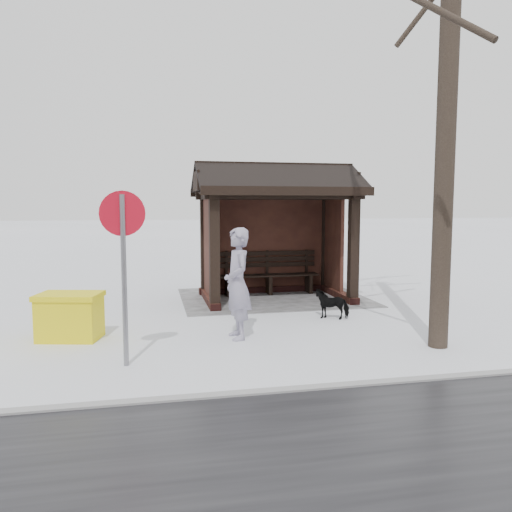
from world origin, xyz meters
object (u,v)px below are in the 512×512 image
Objects in this scene: grit_bin at (70,316)px; bus_shelter at (274,204)px; pedestrian at (237,283)px; road_sign at (123,240)px; dog at (332,304)px.

bus_shelter is at bearing -132.73° from grit_bin.
road_sign reaches higher than pedestrian.
pedestrian is 0.77× the size of road_sign.
bus_shelter reaches higher than grit_bin.
grit_bin is 2.22m from road_sign.
grit_bin is (4.05, 2.76, -1.79)m from bus_shelter.
road_sign is at bearing -64.68° from pedestrian.
grit_bin is (2.64, -0.49, -0.52)m from pedestrian.
bus_shelter is 3.76m from pedestrian.
road_sign is at bearing 53.97° from bus_shelter.
road_sign is (1.70, 1.03, 0.79)m from pedestrian.
pedestrian is at bearing -37.67° from dog.
dog is at bearing -160.08° from grit_bin.
pedestrian is 2.14m from road_sign.
bus_shelter is 1.54× the size of road_sign.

